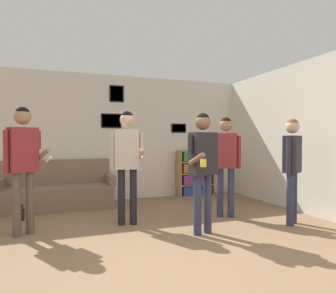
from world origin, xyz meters
TOP-DOWN VIEW (x-y plane):
  - ground_plane at (0.00, 0.00)m, footprint 20.00×20.00m
  - wall_back at (0.00, 3.82)m, footprint 8.29×0.08m
  - wall_right at (2.97, 1.90)m, footprint 0.06×6.19m
  - couch at (-1.15, 3.41)m, footprint 2.09×0.80m
  - bookshelf at (1.85, 3.60)m, footprint 0.85×0.30m
  - person_player_foreground_left at (-1.58, 1.80)m, footprint 0.60×0.39m
  - person_player_foreground_center at (-0.14, 1.81)m, footprint 0.49×0.54m
  - person_watcher_holding_cup at (0.73, 1.00)m, footprint 0.49×0.49m
  - person_spectator_near_bookshelf at (1.51, 1.69)m, footprint 0.44×0.36m
  - person_spectator_far_right at (2.24, 0.96)m, footprint 0.43×0.37m
  - bottle_on_floor at (-1.69, 2.62)m, footprint 0.07×0.07m

SIDE VIEW (x-z plane):
  - ground_plane at x=0.00m, z-range 0.00..0.00m
  - bottle_on_floor at x=-1.69m, z-range -0.03..0.23m
  - couch at x=-1.15m, z-range -0.16..0.74m
  - bookshelf at x=1.85m, z-range 0.00..1.06m
  - person_spectator_far_right at x=2.24m, z-range 0.18..1.80m
  - person_watcher_holding_cup at x=0.73m, z-range 0.19..1.86m
  - person_spectator_near_bookshelf at x=1.51m, z-range 0.19..1.87m
  - person_player_foreground_center at x=-0.14m, z-range 0.21..1.95m
  - person_player_foreground_left at x=-1.58m, z-range 0.21..1.96m
  - wall_right at x=2.97m, z-range 0.00..2.70m
  - wall_back at x=0.00m, z-range 0.00..2.70m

